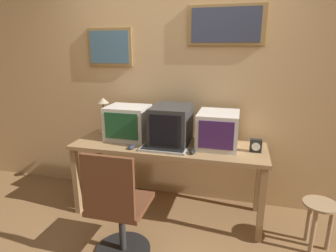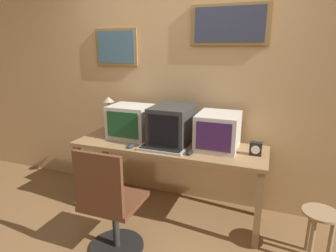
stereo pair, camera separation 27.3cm
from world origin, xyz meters
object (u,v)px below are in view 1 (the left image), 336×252
Objects in this scene: side_stool at (319,216)px; office_chair at (118,213)px; monitor_right at (218,130)px; monitor_center at (171,125)px; monitor_left at (128,122)px; desk_lamp at (103,108)px; mouse_near_keyboard at (192,151)px; keyboard_main at (163,150)px; mouse_far_corner at (132,147)px; desk_clock at (256,146)px.

office_chair is at bearing -161.62° from side_stool.
monitor_right is 0.46× the size of office_chair.
monitor_left is at bearing 175.19° from monitor_center.
desk_lamp is (-1.27, 0.13, 0.12)m from monitor_right.
office_chair is (0.57, -0.95, -0.62)m from desk_lamp.
desk_lamp is 0.42× the size of office_chair.
office_chair is at bearing -74.05° from monitor_left.
monitor_left is at bearing 179.12° from monitor_right.
desk_lamp is at bearing 120.98° from office_chair.
monitor_left reaches higher than mouse_near_keyboard.
keyboard_main is (-0.48, -0.26, -0.16)m from monitor_right.
office_chair is (0.09, -0.55, -0.36)m from mouse_far_corner.
monitor_right is at bearing -0.88° from monitor_left.
side_stool is at bearing -9.63° from monitor_left.
desk_lamp is 2.32m from side_stool.
monitor_left is at bearing 170.37° from side_stool.
mouse_near_keyboard is (0.25, -0.23, -0.17)m from monitor_center.
desk_clock is at bearing 18.46° from mouse_near_keyboard.
keyboard_main is 1.45m from side_stool.
mouse_far_corner is at bearing -160.84° from monitor_right.
desk_lamp reaches higher than mouse_far_corner.
monitor_center is 0.38m from mouse_near_keyboard.
desk_lamp reaches higher than monitor_left.
monitor_right reaches higher than mouse_near_keyboard.
monitor_left is 0.55m from keyboard_main.
desk_lamp is at bearing 174.15° from monitor_right.
office_chair is (-1.05, -0.76, -0.40)m from desk_clock.
monitor_left is 0.93m from monitor_right.
monitor_center is 1.51m from side_stool.
monitor_center is (0.48, -0.04, 0.02)m from monitor_left.
mouse_far_corner is 0.12× the size of office_chair.
mouse_far_corner is at bearing -143.03° from monitor_center.
monitor_right is at bearing 169.10° from desk_clock.
desk_lamp reaches higher than office_chair.
side_stool is (1.10, -0.04, -0.46)m from mouse_near_keyboard.
keyboard_main is at bearing -26.15° from desk_lamp.
mouse_far_corner is (0.15, -0.29, -0.16)m from monitor_left.
desk_clock is (1.14, 0.20, 0.04)m from mouse_far_corner.
monitor_right is 0.84m from mouse_far_corner.
monitor_center is 0.82m from desk_clock.
desk_lamp is (-0.81, 0.16, 0.09)m from monitor_center.
keyboard_main is 4.23× the size of mouse_near_keyboard.
monitor_left is 1.95m from side_stool.
desk_clock is at bearing -3.00° from monitor_center.
monitor_left is 1.01m from office_chair.
office_chair is (0.24, -0.84, -0.51)m from monitor_left.
office_chair reaches higher than mouse_far_corner.
mouse_near_keyboard reaches higher than mouse_far_corner.
mouse_far_corner is 1.16m from desk_clock.
monitor_center is 0.45m from mouse_far_corner.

